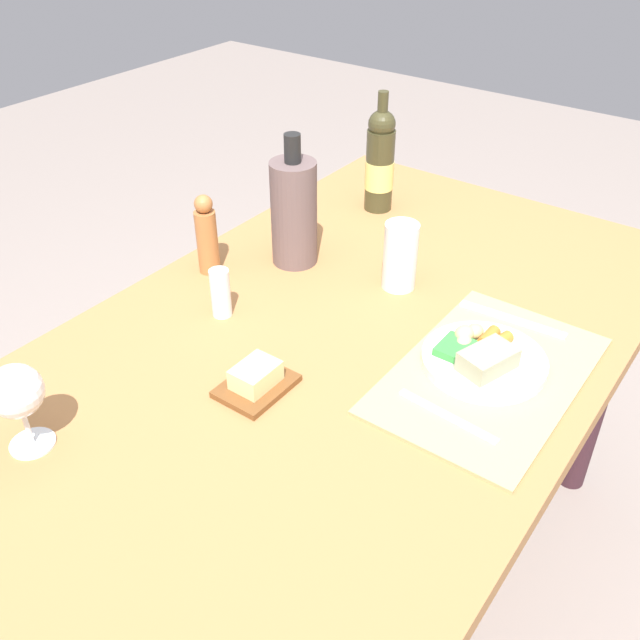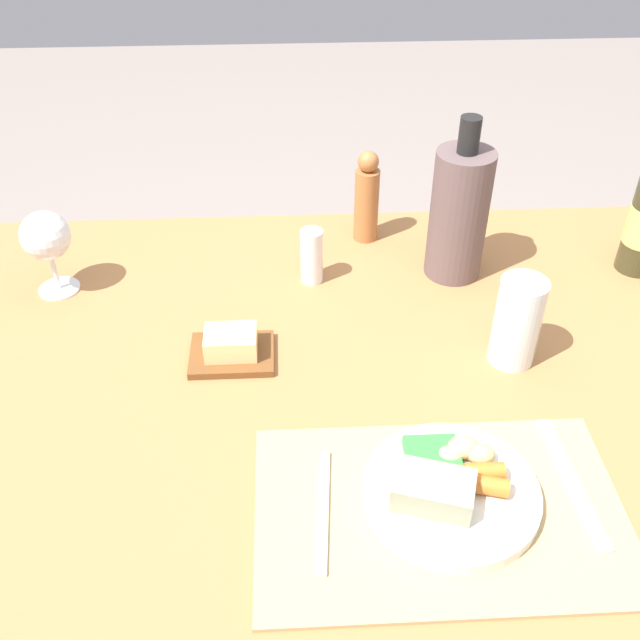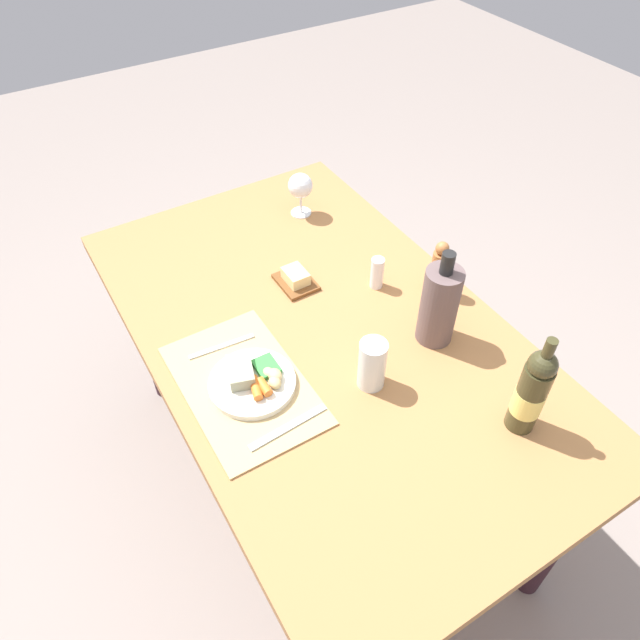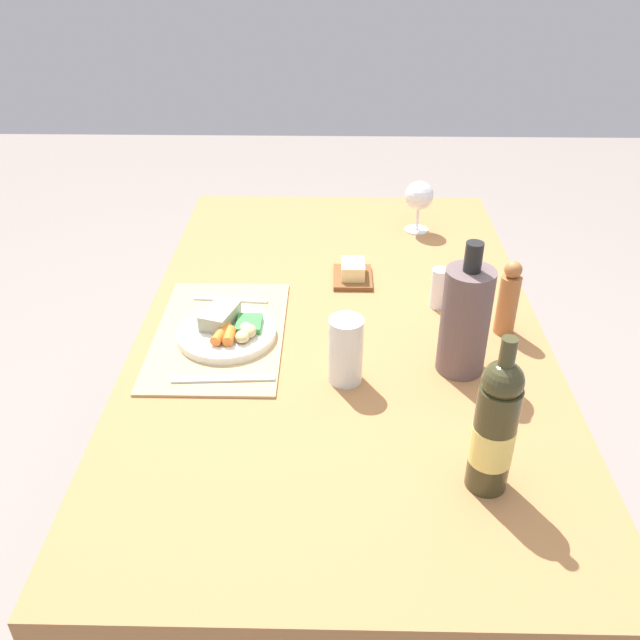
# 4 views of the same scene
# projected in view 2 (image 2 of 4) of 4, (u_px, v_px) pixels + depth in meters

# --- Properties ---
(ground_plane) EXTENTS (8.00, 8.00, 0.00)m
(ground_plane) POSITION_uv_depth(u_px,v_px,m) (356.00, 629.00, 1.61)
(ground_plane) COLOR gray
(dining_table) EXTENTS (1.57, 0.93, 0.77)m
(dining_table) POSITION_uv_depth(u_px,v_px,m) (369.00, 413.00, 1.19)
(dining_table) COLOR #A77141
(dining_table) RESTS_ON ground_plane
(placemat) EXTENTS (0.46, 0.29, 0.01)m
(placemat) POSITION_uv_depth(u_px,v_px,m) (440.00, 511.00, 0.91)
(placemat) COLOR tan
(placemat) RESTS_ON dining_table
(dinner_plate) EXTENTS (0.22, 0.22, 0.06)m
(dinner_plate) POSITION_uv_depth(u_px,v_px,m) (450.00, 487.00, 0.92)
(dinner_plate) COLOR silver
(dinner_plate) RESTS_ON placemat
(fork) EXTENTS (0.03, 0.19, 0.00)m
(fork) POSITION_uv_depth(u_px,v_px,m) (323.00, 509.00, 0.91)
(fork) COLOR silver
(fork) RESTS_ON placemat
(knife) EXTENTS (0.03, 0.21, 0.00)m
(knife) POSITION_uv_depth(u_px,v_px,m) (572.00, 481.00, 0.94)
(knife) COLOR silver
(knife) RESTS_ON placemat
(pepper_mill) EXTENTS (0.05, 0.05, 0.18)m
(pepper_mill) POSITION_uv_depth(u_px,v_px,m) (367.00, 198.00, 1.37)
(pepper_mill) COLOR #AF6B39
(pepper_mill) RESTS_ON dining_table
(wine_glass) EXTENTS (0.08, 0.08, 0.15)m
(wine_glass) POSITION_uv_depth(u_px,v_px,m) (46.00, 238.00, 1.22)
(wine_glass) COLOR white
(wine_glass) RESTS_ON dining_table
(butter_dish) EXTENTS (0.13, 0.10, 0.05)m
(butter_dish) POSITION_uv_depth(u_px,v_px,m) (231.00, 348.00, 1.13)
(butter_dish) COLOR brown
(butter_dish) RESTS_ON dining_table
(salt_shaker) EXTENTS (0.04, 0.04, 0.10)m
(salt_shaker) POSITION_uv_depth(u_px,v_px,m) (312.00, 256.00, 1.28)
(salt_shaker) COLOR white
(salt_shaker) RESTS_ON dining_table
(cooler_bottle) EXTENTS (0.10, 0.10, 0.29)m
(cooler_bottle) POSITION_uv_depth(u_px,v_px,m) (459.00, 213.00, 1.26)
(cooler_bottle) COLOR #624F4E
(cooler_bottle) RESTS_ON dining_table
(water_tumbler) EXTENTS (0.07, 0.07, 0.15)m
(water_tumbler) POSITION_uv_depth(u_px,v_px,m) (516.00, 327.00, 1.10)
(water_tumbler) COLOR silver
(water_tumbler) RESTS_ON dining_table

